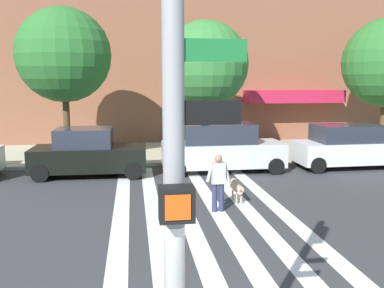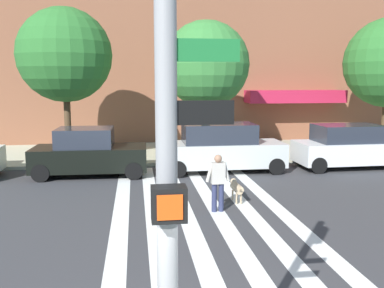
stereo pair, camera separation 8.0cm
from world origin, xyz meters
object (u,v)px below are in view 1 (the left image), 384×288
(street_tree_middle, at_px, (205,65))
(parked_car_fourth_in_line, at_px, (349,147))
(traffic_light_pole, at_px, (175,105))
(street_tree_nearest, at_px, (64,55))
(parked_car_behind_first, at_px, (88,153))
(pedestrian_dog_walker, at_px, (218,180))
(parked_car_third_in_line, at_px, (221,148))
(dog_on_leash, at_px, (236,187))

(street_tree_middle, bearing_deg, parked_car_fourth_in_line, -25.06)
(traffic_light_pole, bearing_deg, street_tree_nearest, 101.58)
(parked_car_behind_first, bearing_deg, street_tree_nearest, 114.32)
(traffic_light_pole, xyz_separation_m, parked_car_behind_first, (-2.06, 13.11, -2.64))
(parked_car_behind_first, distance_m, street_tree_nearest, 4.76)
(pedestrian_dog_walker, bearing_deg, parked_car_behind_first, 128.41)
(parked_car_behind_first, height_order, parked_car_third_in_line, parked_car_third_in_line)
(traffic_light_pole, bearing_deg, dog_on_leash, 72.62)
(parked_car_fourth_in_line, bearing_deg, parked_car_behind_first, 179.99)
(traffic_light_pole, height_order, dog_on_leash, traffic_light_pole)
(dog_on_leash, bearing_deg, street_tree_nearest, 131.34)
(parked_car_third_in_line, height_order, street_tree_middle, street_tree_middle)
(street_tree_middle, bearing_deg, dog_on_leash, -91.78)
(parked_car_third_in_line, xyz_separation_m, dog_on_leash, (-0.43, -4.26, -0.51))
(parked_car_third_in_line, relative_size, parked_car_fourth_in_line, 1.04)
(street_tree_middle, distance_m, pedestrian_dog_walker, 8.60)
(parked_car_fourth_in_line, bearing_deg, parked_car_third_in_line, 179.99)
(parked_car_behind_first, distance_m, street_tree_middle, 6.69)
(parked_car_behind_first, bearing_deg, dog_on_leash, -41.41)
(traffic_light_pole, height_order, parked_car_third_in_line, traffic_light_pole)
(parked_car_fourth_in_line, height_order, street_tree_nearest, street_tree_nearest)
(parked_car_behind_first, relative_size, street_tree_nearest, 0.66)
(parked_car_behind_first, relative_size, parked_car_fourth_in_line, 0.94)
(traffic_light_pole, distance_m, street_tree_middle, 16.09)
(parked_car_behind_first, relative_size, street_tree_middle, 0.71)
(street_tree_middle, bearing_deg, parked_car_behind_first, -152.08)
(parked_car_third_in_line, xyz_separation_m, street_tree_nearest, (-6.41, 2.53, 3.78))
(parked_car_behind_first, xyz_separation_m, parked_car_third_in_line, (5.27, -0.00, 0.07))
(parked_car_third_in_line, bearing_deg, parked_car_behind_first, 179.99)
(parked_car_fourth_in_line, height_order, pedestrian_dog_walker, parked_car_fourth_in_line)
(parked_car_behind_first, xyz_separation_m, parked_car_fourth_in_line, (10.77, -0.00, 0.02))
(parked_car_behind_first, distance_m, parked_car_fourth_in_line, 10.77)
(street_tree_nearest, bearing_deg, parked_car_fourth_in_line, -12.01)
(street_tree_middle, bearing_deg, street_tree_nearest, -178.70)
(street_tree_middle, distance_m, dog_on_leash, 7.97)
(parked_car_third_in_line, bearing_deg, traffic_light_pole, -103.73)
(parked_car_fourth_in_line, bearing_deg, traffic_light_pole, -123.60)
(parked_car_behind_first, bearing_deg, traffic_light_pole, -81.07)
(parked_car_third_in_line, relative_size, pedestrian_dog_walker, 2.96)
(traffic_light_pole, bearing_deg, parked_car_third_in_line, 76.27)
(traffic_light_pole, distance_m, parked_car_behind_first, 13.53)
(parked_car_behind_first, bearing_deg, pedestrian_dog_walker, -51.59)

